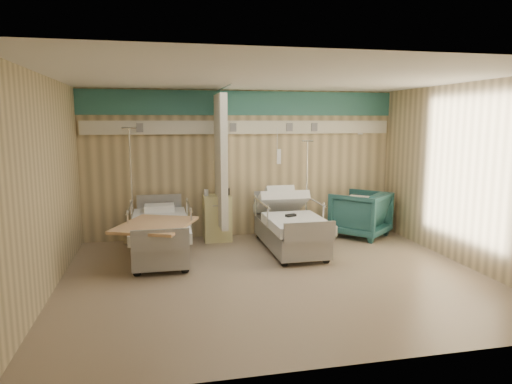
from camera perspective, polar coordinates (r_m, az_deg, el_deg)
ground at (r=6.70m, az=2.35°, el=-10.46°), size 6.00×5.00×0.00m
room_walls at (r=6.57m, az=1.63°, el=5.77°), size 6.04×5.04×2.82m
bed_right at (r=7.97m, az=4.22°, el=-4.97°), size 1.00×2.16×0.63m
bed_left at (r=7.66m, az=-11.87°, el=-5.71°), size 1.00×2.16×0.63m
bedside_cabinet at (r=8.57m, az=-4.89°, el=-3.23°), size 0.50×0.48×0.85m
visitor_armchair at (r=9.04m, az=12.92°, el=-2.69°), size 1.34×1.35×0.88m
waffle_blanket at (r=8.95m, az=12.85°, el=0.26°), size 0.74×0.75×0.06m
iv_stand_right at (r=8.79m, az=6.29°, el=-3.25°), size 0.33×0.33×1.86m
iv_stand_left at (r=8.60m, az=-15.14°, el=-3.42°), size 0.38×0.38×2.11m
call_remote at (r=7.68m, az=4.37°, el=-2.93°), size 0.20×0.14×0.04m
tan_blanket at (r=7.13m, az=-12.47°, el=-4.03°), size 1.38×1.52×0.04m
toiletry_bag at (r=8.54m, az=-4.09°, el=0.05°), size 0.25×0.19×0.12m
white_cup at (r=8.47m, az=-6.24°, el=-0.07°), size 0.10×0.10×0.12m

